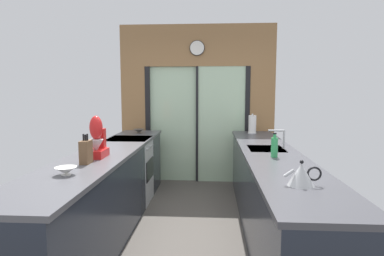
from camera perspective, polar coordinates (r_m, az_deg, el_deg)
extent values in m
cube|color=#4C4742|center=(4.14, -0.35, -16.14)|extent=(5.04, 7.60, 0.02)
cube|color=olive|center=(5.67, 0.93, 14.30)|extent=(2.64, 0.08, 0.70)
cube|color=#B2D1AD|center=(5.70, -3.31, 0.64)|extent=(0.80, 0.02, 2.00)
cube|color=#B2D1AD|center=(5.62, 5.18, 0.54)|extent=(0.80, 0.02, 2.00)
cube|color=black|center=(5.75, -7.69, 0.64)|extent=(0.08, 0.10, 2.00)
cube|color=black|center=(5.67, 9.62, 0.52)|extent=(0.08, 0.10, 2.00)
cube|color=black|center=(5.64, 0.90, 0.59)|extent=(0.04, 0.10, 2.00)
cube|color=olive|center=(5.80, -10.11, 0.65)|extent=(0.42, 0.08, 2.00)
cube|color=olive|center=(5.70, 12.12, 0.50)|extent=(0.42, 0.08, 2.00)
cylinder|color=white|center=(5.60, 0.90, 13.87)|extent=(0.23, 0.03, 0.23)
torus|color=black|center=(5.60, 0.90, 13.87)|extent=(0.25, 0.02, 0.25)
cube|color=#1E232D|center=(3.32, -17.93, -13.97)|extent=(0.58, 2.55, 0.88)
cube|color=#1E232D|center=(5.34, -9.23, -5.93)|extent=(0.58, 0.65, 0.88)
cube|color=#4C4C51|center=(3.76, -14.69, -4.16)|extent=(0.62, 3.80, 0.04)
cube|color=#1E232D|center=(3.75, 13.63, -11.44)|extent=(0.58, 3.80, 0.88)
cube|color=#3D3D42|center=(3.63, 13.83, -4.51)|extent=(0.62, 3.80, 0.04)
cube|color=#B7BABC|center=(3.87, 12.88, -3.89)|extent=(0.40, 0.48, 0.05)
cylinder|color=#B7BABC|center=(3.89, 15.84, -1.91)|extent=(0.02, 0.02, 0.22)
cylinder|color=#B7BABC|center=(3.86, 14.58, -0.43)|extent=(0.18, 0.02, 0.02)
cube|color=#B7BABC|center=(4.75, -10.91, -7.53)|extent=(0.58, 0.60, 0.88)
cube|color=black|center=(4.68, -7.39, -7.18)|extent=(0.01, 0.48, 0.28)
cube|color=black|center=(4.66, -11.04, -1.97)|extent=(0.58, 0.60, 0.03)
cylinder|color=#B7BABC|center=(4.44, -7.83, -3.71)|extent=(0.02, 0.04, 0.04)
cylinder|color=#B7BABC|center=(4.61, -7.39, -3.32)|extent=(0.02, 0.04, 0.04)
cylinder|color=#B7BABC|center=(4.78, -6.98, -2.95)|extent=(0.02, 0.04, 0.04)
cylinder|color=silver|center=(2.78, -21.23, -7.64)|extent=(0.08, 0.08, 0.01)
cone|color=silver|center=(2.77, -21.26, -6.99)|extent=(0.17, 0.17, 0.06)
cylinder|color=#514C47|center=(5.19, -9.28, -0.87)|extent=(0.08, 0.08, 0.01)
cone|color=#514C47|center=(5.18, -9.29, -0.51)|extent=(0.17, 0.17, 0.06)
cube|color=brown|center=(3.13, -18.13, -4.04)|extent=(0.08, 0.14, 0.21)
cylinder|color=black|center=(3.12, -18.52, -1.65)|extent=(0.02, 0.02, 0.07)
cylinder|color=black|center=(3.11, -18.21, -1.70)|extent=(0.02, 0.02, 0.07)
cylinder|color=black|center=(3.10, -17.90, -1.64)|extent=(0.02, 0.02, 0.07)
cube|color=red|center=(3.41, -16.30, -4.28)|extent=(0.17, 0.26, 0.08)
cube|color=red|center=(3.48, -15.82, -1.71)|extent=(0.10, 0.08, 0.20)
ellipsoid|color=red|center=(3.36, -16.50, 0.05)|extent=(0.13, 0.12, 0.24)
cone|color=#B7BABC|center=(3.37, -16.52, -3.04)|extent=(0.15, 0.15, 0.13)
cone|color=#B7BABC|center=(2.42, 18.63, -7.77)|extent=(0.19, 0.19, 0.16)
sphere|color=black|center=(2.40, 18.71, -5.66)|extent=(0.03, 0.03, 0.03)
cylinder|color=#B7BABC|center=(2.40, 16.68, -7.64)|extent=(0.08, 0.02, 0.07)
torus|color=black|center=(2.45, 20.68, -7.53)|extent=(0.10, 0.01, 0.10)
cylinder|color=#339E56|center=(3.37, 14.27, -3.33)|extent=(0.07, 0.07, 0.20)
cylinder|color=#339E56|center=(3.35, 14.33, -1.35)|extent=(0.03, 0.03, 0.04)
cylinder|color=black|center=(3.35, 14.34, -0.93)|extent=(0.04, 0.04, 0.01)
cylinder|color=#B7BABC|center=(5.18, 10.51, -0.88)|extent=(0.14, 0.14, 0.01)
cylinder|color=white|center=(5.16, 10.55, 0.69)|extent=(0.12, 0.12, 0.27)
sphere|color=#B7BABC|center=(5.15, 10.58, 2.36)|extent=(0.03, 0.03, 0.03)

